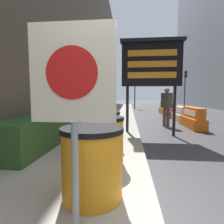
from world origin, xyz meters
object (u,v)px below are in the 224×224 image
at_px(barrel_drum_foreground, 92,162).
at_px(jersey_barrier_orange_far, 193,119).
at_px(pedestrian_worker, 167,104).
at_px(traffic_cone_near, 171,107).
at_px(traffic_light_far_side, 185,81).
at_px(jersey_barrier_cream, 180,115).
at_px(traffic_light_near_curb, 135,81).
at_px(warning_sign, 73,89).
at_px(jersey_barrier_orange_near, 164,109).
at_px(message_board, 151,65).
at_px(barrel_drum_middle, 103,140).
at_px(barrel_drum_back, 105,129).
at_px(jersey_barrier_red_striped, 171,111).

height_order(barrel_drum_foreground, jersey_barrier_orange_far, barrel_drum_foreground).
xyz_separation_m(jersey_barrier_orange_far, pedestrian_worker, (-1.10, 0.26, 0.65)).
distance_m(traffic_cone_near, traffic_light_far_side, 7.02).
height_order(jersey_barrier_cream, traffic_light_near_curb, traffic_light_near_curb).
distance_m(traffic_light_near_curb, pedestrian_worker, 12.06).
bearing_deg(pedestrian_worker, warning_sign, -48.43).
height_order(jersey_barrier_cream, jersey_barrier_orange_near, jersey_barrier_orange_near).
xyz_separation_m(warning_sign, traffic_cone_near, (4.59, 16.03, -1.10)).
height_order(message_board, traffic_light_far_side, traffic_light_far_side).
relative_size(jersey_barrier_cream, traffic_light_near_curb, 0.38).
bearing_deg(jersey_barrier_cream, pedestrian_worker, -122.11).
bearing_deg(pedestrian_worker, traffic_light_near_curb, 154.51).
bearing_deg(barrel_drum_middle, barrel_drum_foreground, -88.73).
relative_size(message_board, jersey_barrier_orange_far, 1.84).
distance_m(warning_sign, message_board, 5.00).
bearing_deg(jersey_barrier_orange_near, jersey_barrier_cream, -90.00).
height_order(barrel_drum_back, jersey_barrier_red_striped, barrel_drum_back).
bearing_deg(traffic_cone_near, warning_sign, -105.98).
height_order(barrel_drum_foreground, message_board, message_board).
xyz_separation_m(warning_sign, message_board, (1.22, 4.74, 1.02)).
relative_size(traffic_cone_near, traffic_light_near_curb, 0.16).
bearing_deg(jersey_barrier_orange_far, jersey_barrier_orange_near, 90.00).
bearing_deg(pedestrian_worker, traffic_cone_near, 134.89).
distance_m(barrel_drum_middle, barrel_drum_back, 1.09).
height_order(warning_sign, jersey_barrier_cream, warning_sign).
bearing_deg(pedestrian_worker, traffic_light_far_side, 129.68).
bearing_deg(barrel_drum_foreground, traffic_light_far_side, 70.32).
xyz_separation_m(jersey_barrier_orange_near, traffic_light_near_curb, (-2.15, 5.75, 2.67)).
xyz_separation_m(traffic_light_far_side, pedestrian_worker, (-5.37, -14.93, -2.25)).
distance_m(warning_sign, jersey_barrier_orange_near, 13.29).
distance_m(jersey_barrier_cream, jersey_barrier_orange_near, 4.34).
relative_size(barrel_drum_back, traffic_cone_near, 1.27).
relative_size(warning_sign, jersey_barrier_orange_near, 0.94).
bearing_deg(jersey_barrier_orange_near, traffic_cone_near, 67.66).
distance_m(barrel_drum_middle, jersey_barrier_orange_near, 11.59).
relative_size(barrel_drum_foreground, jersey_barrier_red_striped, 0.50).
height_order(jersey_barrier_orange_far, pedestrian_worker, pedestrian_worker).
relative_size(barrel_drum_back, traffic_light_far_side, 0.19).
relative_size(barrel_drum_foreground, jersey_barrier_orange_far, 0.49).
height_order(message_board, jersey_barrier_red_striped, message_board).
xyz_separation_m(jersey_barrier_orange_far, traffic_light_far_side, (4.27, 15.19, 2.90)).
relative_size(message_board, jersey_barrier_orange_near, 1.67).
distance_m(barrel_drum_foreground, pedestrian_worker, 6.50).
xyz_separation_m(barrel_drum_foreground, jersey_barrier_orange_near, (3.26, 12.21, -0.16)).
height_order(message_board, pedestrian_worker, message_board).
xyz_separation_m(barrel_drum_middle, pedestrian_worker, (2.18, 5.03, 0.48)).
bearing_deg(warning_sign, barrel_drum_middle, 90.10).
relative_size(jersey_barrier_red_striped, jersey_barrier_orange_near, 0.89).
bearing_deg(message_board, traffic_light_far_side, 69.51).
bearing_deg(jersey_barrier_red_striped, traffic_light_far_side, 69.12).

